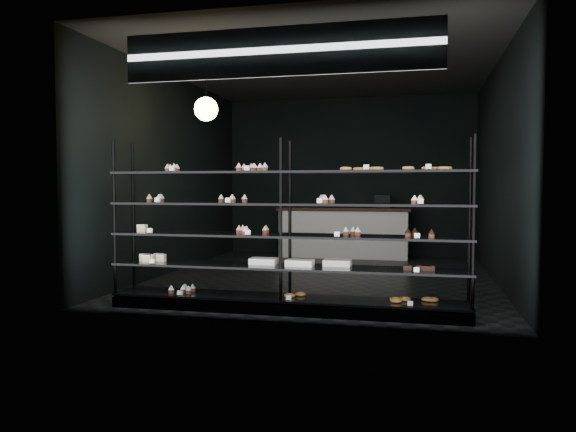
{
  "coord_description": "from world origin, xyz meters",
  "views": [
    {
      "loc": [
        1.4,
        -8.48,
        1.39
      ],
      "look_at": [
        -0.13,
        -1.9,
        1.04
      ],
      "focal_mm": 35.0,
      "sensor_mm": 36.0,
      "label": 1
    }
  ],
  "objects": [
    {
      "name": "signage",
      "position": [
        0.0,
        -2.93,
        2.75
      ],
      "size": [
        3.3,
        0.05,
        0.5
      ],
      "color": "#0D1441",
      "rests_on": "room"
    },
    {
      "name": "pendant_lamp",
      "position": [
        -1.44,
        -1.22,
        2.45
      ],
      "size": [
        0.32,
        0.32,
        0.89
      ],
      "color": "black",
      "rests_on": "room"
    },
    {
      "name": "display_shelf",
      "position": [
        -0.05,
        -2.45,
        0.63
      ],
      "size": [
        4.0,
        0.5,
        1.91
      ],
      "color": "black",
      "rests_on": "room"
    },
    {
      "name": "room",
      "position": [
        0.0,
        0.0,
        1.6
      ],
      "size": [
        5.01,
        6.01,
        3.2
      ],
      "color": "black",
      "rests_on": "ground"
    },
    {
      "name": "service_counter",
      "position": [
        -0.02,
        2.5,
        0.5
      ],
      "size": [
        2.59,
        0.65,
        1.23
      ],
      "color": "silver",
      "rests_on": "room"
    }
  ]
}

